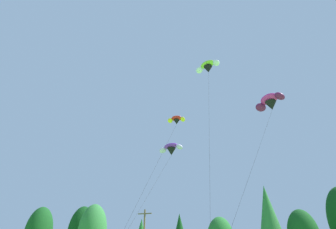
{
  "coord_description": "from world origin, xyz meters",
  "views": [
    {
      "loc": [
        5.62,
        2.5,
        2.1
      ],
      "look_at": [
        -0.29,
        23.85,
        14.66
      ],
      "focal_mm": 28.95,
      "sensor_mm": 36.0,
      "label": 1
    }
  ],
  "objects_px": {
    "parafoil_kite_mid_magenta": "(270,102)",
    "parafoil_kite_low_lime_white": "(208,67)",
    "parafoil_kite_high_red_yellow": "(176,120)",
    "parafoil_kite_far_purple": "(171,149)"
  },
  "relations": [
    {
      "from": "parafoil_kite_high_red_yellow",
      "to": "parafoil_kite_far_purple",
      "type": "height_order",
      "value": "parafoil_kite_high_red_yellow"
    },
    {
      "from": "parafoil_kite_high_red_yellow",
      "to": "parafoil_kite_low_lime_white",
      "type": "distance_m",
      "value": 8.11
    },
    {
      "from": "parafoil_kite_mid_magenta",
      "to": "parafoil_kite_far_purple",
      "type": "xyz_separation_m",
      "value": [
        -12.84,
        8.35,
        -0.51
      ]
    },
    {
      "from": "parafoil_kite_mid_magenta",
      "to": "parafoil_kite_far_purple",
      "type": "distance_m",
      "value": 15.33
    },
    {
      "from": "parafoil_kite_far_purple",
      "to": "parafoil_kite_low_lime_white",
      "type": "height_order",
      "value": "parafoil_kite_low_lime_white"
    },
    {
      "from": "parafoil_kite_high_red_yellow",
      "to": "parafoil_kite_low_lime_white",
      "type": "height_order",
      "value": "parafoil_kite_low_lime_white"
    },
    {
      "from": "parafoil_kite_mid_magenta",
      "to": "parafoil_kite_low_lime_white",
      "type": "height_order",
      "value": "parafoil_kite_low_lime_white"
    },
    {
      "from": "parafoil_kite_mid_magenta",
      "to": "parafoil_kite_low_lime_white",
      "type": "xyz_separation_m",
      "value": [
        -6.23,
        2.26,
        7.82
      ]
    },
    {
      "from": "parafoil_kite_high_red_yellow",
      "to": "parafoil_kite_far_purple",
      "type": "relative_size",
      "value": 1.02
    },
    {
      "from": "parafoil_kite_mid_magenta",
      "to": "parafoil_kite_low_lime_white",
      "type": "distance_m",
      "value": 10.25
    }
  ]
}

